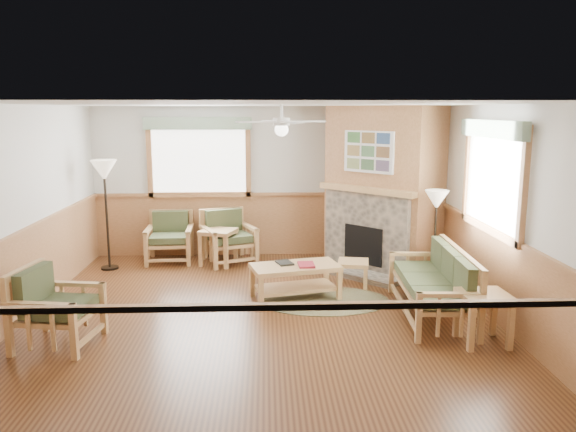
{
  "coord_description": "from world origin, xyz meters",
  "views": [
    {
      "loc": [
        0.09,
        -7.11,
        2.63
      ],
      "look_at": [
        0.4,
        0.7,
        1.15
      ],
      "focal_mm": 35.0,
      "sensor_mm": 36.0,
      "label": 1
    }
  ],
  "objects_px": {
    "end_table_chairs": "(219,247)",
    "end_table_sofa": "(483,318)",
    "armchair_left": "(57,307)",
    "sofa": "(431,283)",
    "floor_lamp_left": "(107,215)",
    "coffee_table": "(295,282)",
    "armchair_back_right": "(229,237)",
    "footstool": "(353,274)",
    "floor_lamp_right": "(435,241)",
    "armchair_back_left": "(169,237)"
  },
  "relations": [
    {
      "from": "coffee_table",
      "to": "end_table_sofa",
      "type": "distance_m",
      "value": 2.64
    },
    {
      "from": "floor_lamp_left",
      "to": "armchair_back_right",
      "type": "bearing_deg",
      "value": 9.62
    },
    {
      "from": "armchair_back_left",
      "to": "end_table_sofa",
      "type": "distance_m",
      "value": 5.57
    },
    {
      "from": "sofa",
      "to": "end_table_sofa",
      "type": "relative_size",
      "value": 3.17
    },
    {
      "from": "coffee_table",
      "to": "end_table_chairs",
      "type": "bearing_deg",
      "value": 109.88
    },
    {
      "from": "armchair_back_right",
      "to": "end_table_sofa",
      "type": "distance_m",
      "value": 4.77
    },
    {
      "from": "armchair_back_right",
      "to": "floor_lamp_left",
      "type": "bearing_deg",
      "value": 166.6
    },
    {
      "from": "end_table_sofa",
      "to": "armchair_back_left",
      "type": "bearing_deg",
      "value": 138.31
    },
    {
      "from": "sofa",
      "to": "armchair_back_left",
      "type": "distance_m",
      "value": 4.73
    },
    {
      "from": "armchair_left",
      "to": "end_table_sofa",
      "type": "xyz_separation_m",
      "value": [
        4.82,
        -0.16,
        -0.15
      ]
    },
    {
      "from": "armchair_left",
      "to": "coffee_table",
      "type": "relative_size",
      "value": 0.74
    },
    {
      "from": "coffee_table",
      "to": "end_table_chairs",
      "type": "distance_m",
      "value": 2.2
    },
    {
      "from": "end_table_chairs",
      "to": "floor_lamp_left",
      "type": "bearing_deg",
      "value": -173.79
    },
    {
      "from": "end_table_chairs",
      "to": "sofa",
      "type": "bearing_deg",
      "value": -40.88
    },
    {
      "from": "end_table_chairs",
      "to": "end_table_sofa",
      "type": "xyz_separation_m",
      "value": [
        3.28,
        -3.47,
        -0.01
      ]
    },
    {
      "from": "armchair_back_left",
      "to": "floor_lamp_right",
      "type": "height_order",
      "value": "floor_lamp_right"
    },
    {
      "from": "sofa",
      "to": "armchair_back_right",
      "type": "relative_size",
      "value": 2.08
    },
    {
      "from": "floor_lamp_left",
      "to": "floor_lamp_right",
      "type": "bearing_deg",
      "value": -14.8
    },
    {
      "from": "end_table_chairs",
      "to": "end_table_sofa",
      "type": "distance_m",
      "value": 4.78
    },
    {
      "from": "armchair_back_left",
      "to": "floor_lamp_right",
      "type": "relative_size",
      "value": 0.58
    },
    {
      "from": "sofa",
      "to": "floor_lamp_left",
      "type": "height_order",
      "value": "floor_lamp_left"
    },
    {
      "from": "armchair_back_right",
      "to": "floor_lamp_right",
      "type": "relative_size",
      "value": 0.61
    },
    {
      "from": "armchair_back_right",
      "to": "sofa",
      "type": "bearing_deg",
      "value": -67.12
    },
    {
      "from": "armchair_back_left",
      "to": "footstool",
      "type": "bearing_deg",
      "value": -29.64
    },
    {
      "from": "sofa",
      "to": "armchair_left",
      "type": "height_order",
      "value": "armchair_left"
    },
    {
      "from": "sofa",
      "to": "armchair_left",
      "type": "bearing_deg",
      "value": -77.42
    },
    {
      "from": "end_table_chairs",
      "to": "floor_lamp_right",
      "type": "distance_m",
      "value": 3.66
    },
    {
      "from": "floor_lamp_right",
      "to": "end_table_sofa",
      "type": "bearing_deg",
      "value": -90.0
    },
    {
      "from": "sofa",
      "to": "coffee_table",
      "type": "xyz_separation_m",
      "value": [
        -1.72,
        0.73,
        -0.19
      ]
    },
    {
      "from": "armchair_back_right",
      "to": "armchair_left",
      "type": "relative_size",
      "value": 1.01
    },
    {
      "from": "sofa",
      "to": "end_table_chairs",
      "type": "distance_m",
      "value": 3.91
    },
    {
      "from": "end_table_chairs",
      "to": "end_table_sofa",
      "type": "relative_size",
      "value": 1.03
    },
    {
      "from": "armchair_back_right",
      "to": "footstool",
      "type": "relative_size",
      "value": 2.01
    },
    {
      "from": "sofa",
      "to": "floor_lamp_left",
      "type": "bearing_deg",
      "value": -113.32
    },
    {
      "from": "armchair_back_right",
      "to": "coffee_table",
      "type": "bearing_deg",
      "value": -84.65
    },
    {
      "from": "armchair_back_right",
      "to": "footstool",
      "type": "distance_m",
      "value": 2.45
    },
    {
      "from": "armchair_left",
      "to": "floor_lamp_left",
      "type": "height_order",
      "value": "floor_lamp_left"
    },
    {
      "from": "coffee_table",
      "to": "armchair_left",
      "type": "bearing_deg",
      "value": -165.81
    },
    {
      "from": "footstool",
      "to": "floor_lamp_right",
      "type": "relative_size",
      "value": 0.3
    },
    {
      "from": "end_table_chairs",
      "to": "floor_lamp_left",
      "type": "height_order",
      "value": "floor_lamp_left"
    },
    {
      "from": "armchair_back_left",
      "to": "end_table_chairs",
      "type": "height_order",
      "value": "armchair_back_left"
    },
    {
      "from": "footstool",
      "to": "armchair_left",
      "type": "bearing_deg",
      "value": -151.29
    },
    {
      "from": "floor_lamp_left",
      "to": "floor_lamp_right",
      "type": "distance_m",
      "value": 5.28
    },
    {
      "from": "end_table_chairs",
      "to": "floor_lamp_right",
      "type": "relative_size",
      "value": 0.41
    },
    {
      "from": "armchair_left",
      "to": "footstool",
      "type": "xyz_separation_m",
      "value": [
        3.67,
        2.01,
        -0.25
      ]
    },
    {
      "from": "sofa",
      "to": "coffee_table",
      "type": "bearing_deg",
      "value": -110.12
    },
    {
      "from": "coffee_table",
      "to": "footstool",
      "type": "bearing_deg",
      "value": 15.58
    },
    {
      "from": "armchair_left",
      "to": "footstool",
      "type": "height_order",
      "value": "armchair_left"
    },
    {
      "from": "armchair_back_right",
      "to": "floor_lamp_right",
      "type": "distance_m",
      "value": 3.55
    },
    {
      "from": "armchair_back_right",
      "to": "end_table_chairs",
      "type": "xyz_separation_m",
      "value": [
        -0.17,
        -0.14,
        -0.15
      ]
    }
  ]
}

